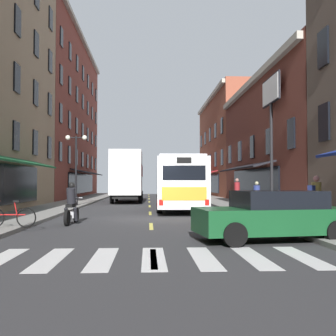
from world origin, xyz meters
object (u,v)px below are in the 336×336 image
at_px(motorcycle_rider, 72,206).
at_px(pedestrian_mid, 237,191).
at_px(billboard_sign, 271,106).
at_px(box_truck, 127,177).
at_px(transit_bus, 178,183).
at_px(pedestrian_far, 257,195).
at_px(sedan_mid, 274,215).
at_px(sedan_near, 132,191).
at_px(street_lamp_twin, 76,166).
at_px(pedestrian_near, 316,197).
at_px(bicycle_near, 11,217).

xyz_separation_m(motorcycle_rider, pedestrian_mid, (8.85, 10.25, 0.35)).
distance_m(billboard_sign, box_truck, 14.26).
xyz_separation_m(transit_bus, pedestrian_far, (4.24, -2.41, -0.68)).
bearing_deg(pedestrian_mid, transit_bus, -165.46).
height_order(transit_bus, sedan_mid, transit_bus).
height_order(sedan_near, street_lamp_twin, street_lamp_twin).
height_order(box_truck, pedestrian_mid, box_truck).
bearing_deg(pedestrian_near, motorcycle_rider, -115.53).
height_order(pedestrian_near, street_lamp_twin, street_lamp_twin).
relative_size(billboard_sign, motorcycle_rider, 3.71).
bearing_deg(pedestrian_mid, pedestrian_far, -91.85).
height_order(billboard_sign, bicycle_near, billboard_sign).
xyz_separation_m(sedan_near, sedan_mid, (5.33, -33.95, 0.03)).
bearing_deg(sedan_near, pedestrian_far, -70.78).
xyz_separation_m(sedan_near, pedestrian_near, (8.22, -30.00, 0.39)).
xyz_separation_m(sedan_mid, street_lamp_twin, (-8.31, 15.91, 2.01)).
bearing_deg(pedestrian_far, pedestrian_near, -150.00).
height_order(box_truck, pedestrian_near, box_truck).
height_order(transit_bus, pedestrian_mid, transit_bus).
xyz_separation_m(sedan_near, pedestrian_far, (7.90, -22.65, 0.25)).
bearing_deg(motorcycle_rider, pedestrian_far, 34.91).
bearing_deg(sedan_near, sedan_mid, -81.07).
bearing_deg(pedestrian_mid, sedan_mid, -104.38).
height_order(motorcycle_rider, street_lamp_twin, street_lamp_twin).
relative_size(box_truck, pedestrian_mid, 4.48).
bearing_deg(box_truck, motorcycle_rider, -94.32).
xyz_separation_m(transit_bus, pedestrian_mid, (3.97, 1.47, -0.56)).
height_order(sedan_mid, motorcycle_rider, motorcycle_rider).
bearing_deg(street_lamp_twin, pedestrian_near, -46.91).
relative_size(box_truck, bicycle_near, 4.64).
distance_m(pedestrian_mid, pedestrian_far, 3.89).
relative_size(sedan_near, pedestrian_mid, 2.53).
bearing_deg(bicycle_near, billboard_sign, 38.74).
bearing_deg(pedestrian_mid, sedan_near, 106.35).
bearing_deg(motorcycle_rider, sedan_near, 87.59).
relative_size(transit_bus, box_truck, 1.43).
height_order(box_truck, motorcycle_rider, box_truck).
xyz_separation_m(box_truck, bicycle_near, (-2.90, -19.88, -1.62)).
height_order(sedan_mid, bicycle_near, sedan_mid).
relative_size(billboard_sign, pedestrian_far, 4.90).
height_order(box_truck, sedan_near, box_truck).
relative_size(motorcycle_rider, pedestrian_mid, 1.17).
height_order(sedan_near, pedestrian_mid, pedestrian_mid).
xyz_separation_m(transit_bus, pedestrian_near, (4.56, -9.76, -0.54)).
bearing_deg(street_lamp_twin, billboard_sign, -18.28).
xyz_separation_m(transit_bus, bicycle_near, (-6.46, -11.18, -1.11)).
xyz_separation_m(box_truck, street_lamp_twin, (-3.07, -6.50, 0.61)).
xyz_separation_m(motorcycle_rider, pedestrian_near, (9.44, -0.99, 0.37)).
bearing_deg(pedestrian_mid, billboard_sign, -73.33).
height_order(sedan_near, bicycle_near, sedan_near).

